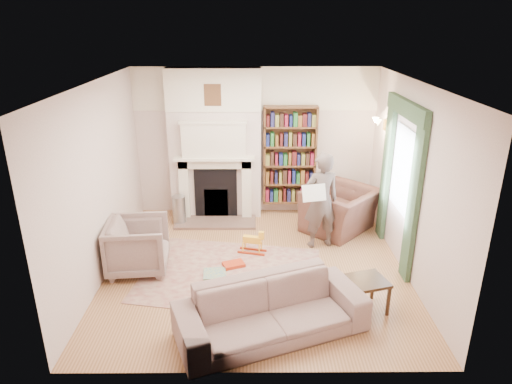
{
  "coord_description": "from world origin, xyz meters",
  "views": [
    {
      "loc": [
        -0.04,
        -6.18,
        3.6
      ],
      "look_at": [
        0.0,
        0.25,
        1.15
      ],
      "focal_mm": 32.0,
      "sensor_mm": 36.0,
      "label": 1
    }
  ],
  "objects_px": {
    "rocking_horse": "(252,242)",
    "bookcase": "(290,156)",
    "armchair_left": "(138,246)",
    "armchair_reading": "(340,210)",
    "sofa": "(271,310)",
    "man_reading": "(321,201)",
    "coffee_table": "(359,296)",
    "paraffin_heater": "(179,210)"
  },
  "relations": [
    {
      "from": "armchair_left",
      "to": "bookcase",
      "type": "bearing_deg",
      "value": -53.58
    },
    {
      "from": "bookcase",
      "to": "armchair_left",
      "type": "relative_size",
      "value": 2.09
    },
    {
      "from": "coffee_table",
      "to": "paraffin_heater",
      "type": "relative_size",
      "value": 1.27
    },
    {
      "from": "coffee_table",
      "to": "rocking_horse",
      "type": "height_order",
      "value": "coffee_table"
    },
    {
      "from": "sofa",
      "to": "paraffin_heater",
      "type": "height_order",
      "value": "sofa"
    },
    {
      "from": "armchair_reading",
      "to": "coffee_table",
      "type": "height_order",
      "value": "armchair_reading"
    },
    {
      "from": "armchair_left",
      "to": "paraffin_heater",
      "type": "bearing_deg",
      "value": -17.61
    },
    {
      "from": "man_reading",
      "to": "rocking_horse",
      "type": "bearing_deg",
      "value": -1.06
    },
    {
      "from": "armchair_reading",
      "to": "armchair_left",
      "type": "distance_m",
      "value": 3.57
    },
    {
      "from": "man_reading",
      "to": "armchair_reading",
      "type": "bearing_deg",
      "value": -140.79
    },
    {
      "from": "bookcase",
      "to": "man_reading",
      "type": "relative_size",
      "value": 1.13
    },
    {
      "from": "bookcase",
      "to": "armchair_reading",
      "type": "bearing_deg",
      "value": -42.84
    },
    {
      "from": "armchair_left",
      "to": "rocking_horse",
      "type": "distance_m",
      "value": 1.8
    },
    {
      "from": "armchair_reading",
      "to": "armchair_left",
      "type": "bearing_deg",
      "value": -24.23
    },
    {
      "from": "bookcase",
      "to": "sofa",
      "type": "xyz_separation_m",
      "value": [
        -0.48,
        -3.7,
        -0.84
      ]
    },
    {
      "from": "armchair_left",
      "to": "sofa",
      "type": "distance_m",
      "value": 2.48
    },
    {
      "from": "armchair_reading",
      "to": "man_reading",
      "type": "distance_m",
      "value": 0.86
    },
    {
      "from": "bookcase",
      "to": "armchair_reading",
      "type": "relative_size",
      "value": 1.54
    },
    {
      "from": "armchair_left",
      "to": "rocking_horse",
      "type": "relative_size",
      "value": 1.95
    },
    {
      "from": "man_reading",
      "to": "paraffin_heater",
      "type": "height_order",
      "value": "man_reading"
    },
    {
      "from": "sofa",
      "to": "armchair_left",
      "type": "bearing_deg",
      "value": 120.85
    },
    {
      "from": "armchair_left",
      "to": "sofa",
      "type": "relative_size",
      "value": 0.39
    },
    {
      "from": "bookcase",
      "to": "coffee_table",
      "type": "height_order",
      "value": "bookcase"
    },
    {
      "from": "armchair_reading",
      "to": "coffee_table",
      "type": "relative_size",
      "value": 1.71
    },
    {
      "from": "man_reading",
      "to": "coffee_table",
      "type": "distance_m",
      "value": 1.96
    },
    {
      "from": "armchair_reading",
      "to": "sofa",
      "type": "xyz_separation_m",
      "value": [
        -1.35,
        -2.9,
        -0.06
      ]
    },
    {
      "from": "armchair_left",
      "to": "rocking_horse",
      "type": "xyz_separation_m",
      "value": [
        1.72,
        0.51,
        -0.2
      ]
    },
    {
      "from": "armchair_left",
      "to": "sofa",
      "type": "height_order",
      "value": "armchair_left"
    },
    {
      "from": "paraffin_heater",
      "to": "rocking_horse",
      "type": "xyz_separation_m",
      "value": [
        1.36,
        -1.15,
        -0.08
      ]
    },
    {
      "from": "armchair_reading",
      "to": "armchair_left",
      "type": "xyz_separation_m",
      "value": [
        -3.3,
        -1.37,
        0.01
      ]
    },
    {
      "from": "rocking_horse",
      "to": "bookcase",
      "type": "bearing_deg",
      "value": 80.71
    },
    {
      "from": "sofa",
      "to": "rocking_horse",
      "type": "distance_m",
      "value": 2.06
    },
    {
      "from": "bookcase",
      "to": "paraffin_heater",
      "type": "height_order",
      "value": "bookcase"
    },
    {
      "from": "coffee_table",
      "to": "rocking_horse",
      "type": "bearing_deg",
      "value": 115.05
    },
    {
      "from": "armchair_reading",
      "to": "man_reading",
      "type": "xyz_separation_m",
      "value": [
        -0.45,
        -0.6,
        0.43
      ]
    },
    {
      "from": "sofa",
      "to": "man_reading",
      "type": "relative_size",
      "value": 1.39
    },
    {
      "from": "man_reading",
      "to": "paraffin_heater",
      "type": "bearing_deg",
      "value": -33.68
    },
    {
      "from": "armchair_left",
      "to": "man_reading",
      "type": "height_order",
      "value": "man_reading"
    },
    {
      "from": "armchair_left",
      "to": "armchair_reading",
      "type": "bearing_deg",
      "value": -72.85
    },
    {
      "from": "bookcase",
      "to": "sofa",
      "type": "bearing_deg",
      "value": -97.38
    },
    {
      "from": "coffee_table",
      "to": "man_reading",
      "type": "bearing_deg",
      "value": 81.89
    },
    {
      "from": "bookcase",
      "to": "armchair_left",
      "type": "bearing_deg",
      "value": -138.21
    }
  ]
}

